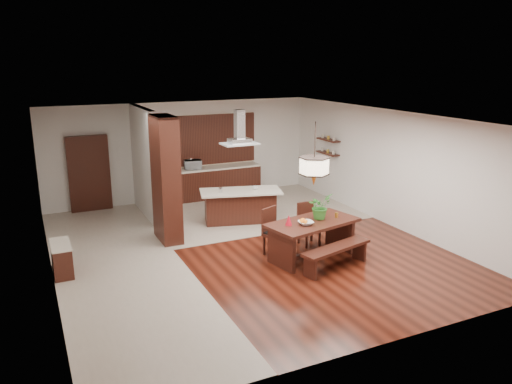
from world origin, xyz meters
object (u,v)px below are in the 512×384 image
dining_table (312,231)px  dining_chair_left (276,232)px  kitchen_island (240,206)px  island_cup (255,188)px  dining_chair_right (309,224)px  pendant_lantern (315,154)px  range_hood (240,127)px  dining_bench (336,257)px  foliage_plant (320,206)px  hallway_console (62,259)px  microwave (193,165)px  fruit_bowl (306,223)px

dining_table → dining_chair_left: size_ratio=2.07×
kitchen_island → island_cup: bearing=-0.9°
dining_chair_right → pendant_lantern: bearing=-117.5°
dining_chair_left → range_hood: size_ratio=1.14×
pendant_lantern → kitchen_island: size_ratio=0.59×
dining_chair_right → island_cup: size_ratio=7.76×
dining_bench → foliage_plant: bearing=84.6°
foliage_plant → range_hood: 3.17m
kitchen_island → range_hood: range_hood is taller
hallway_console → pendant_lantern: (4.87, -1.37, 1.93)m
kitchen_island → hallway_console: bearing=-146.3°
dining_chair_right → microwave: (-1.20, 4.66, 0.60)m
hallway_console → foliage_plant: bearing=-14.2°
pendant_lantern → microwave: pendant_lantern is taller
foliage_plant → kitchen_island: 2.92m
dining_bench → dining_chair_right: 1.41m
fruit_bowl → microwave: size_ratio=0.62×
foliage_plant → range_hood: (-0.63, 2.78, 1.38)m
dining_chair_right → microwave: bearing=104.0°
pendant_lantern → fruit_bowl: bearing=-150.6°
microwave → dining_chair_left: bearing=-78.4°
foliage_plant → kitchen_island: foliage_plant is taller
hallway_console → microwave: 5.70m
dining_chair_right → pendant_lantern: 1.92m
dining_bench → fruit_bowl: size_ratio=5.53×
dining_chair_left → kitchen_island: 2.39m
microwave → foliage_plant: bearing=-69.8°
foliage_plant → dining_table: bearing=-159.2°
pendant_lantern → range_hood: (-0.41, 2.87, 0.22)m
dining_chair_right → kitchen_island: bearing=108.8°
microwave → dining_chair_right: bearing=-66.8°
dining_chair_left → island_cup: dining_chair_left is taller
island_cup → hallway_console: bearing=-164.0°
kitchen_island → range_hood: (0.00, 0.00, 2.03)m
dining_chair_left → foliage_plant: bearing=-48.1°
pendant_lantern → island_cup: 3.07m
hallway_console → dining_bench: (5.02, -2.06, -0.08)m
dining_bench → microwave: 6.18m
foliage_plant → fruit_bowl: size_ratio=1.80×
dining_chair_right → range_hood: bearing=108.8°
pendant_lantern → microwave: 5.54m
dining_chair_right → fruit_bowl: 1.08m
fruit_bowl → dining_chair_left: bearing=120.2°
pendant_lantern → island_cup: bearing=90.7°
foliage_plant → fruit_bowl: bearing=-154.5°
dining_chair_right → range_hood: size_ratio=1.07×
dining_table → foliage_plant: size_ratio=3.88×
dining_table → dining_chair_right: (0.35, 0.69, -0.12)m
dining_bench → pendant_lantern: size_ratio=1.28×
dining_bench → island_cup: 3.52m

